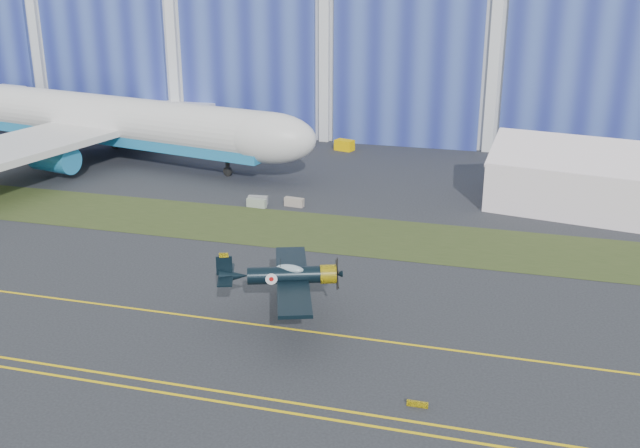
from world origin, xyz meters
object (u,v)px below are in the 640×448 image
(jetliner, at_px, (101,68))
(shipping_container, at_px, (289,137))
(tug, at_px, (344,145))
(warbird, at_px, (285,275))
(tent, at_px, (576,171))

(jetliner, relative_size, shipping_container, 13.38)
(shipping_container, xyz_separation_m, tug, (7.73, -0.18, -0.52))
(warbird, relative_size, jetliner, 0.19)
(tent, bearing_deg, tug, 159.54)
(jetliner, height_order, tug, jetliner)
(warbird, xyz_separation_m, jetliner, (-35.31, 37.00, 7.76))
(jetliner, height_order, tent, jetliner)
(warbird, distance_m, shipping_container, 51.55)
(tug, bearing_deg, tent, -14.72)
(warbird, relative_size, shipping_container, 2.50)
(warbird, relative_size, tent, 0.78)
(shipping_container, bearing_deg, warbird, -55.07)
(warbird, bearing_deg, tug, 79.74)
(warbird, distance_m, tent, 37.91)
(jetliner, relative_size, tug, 31.77)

